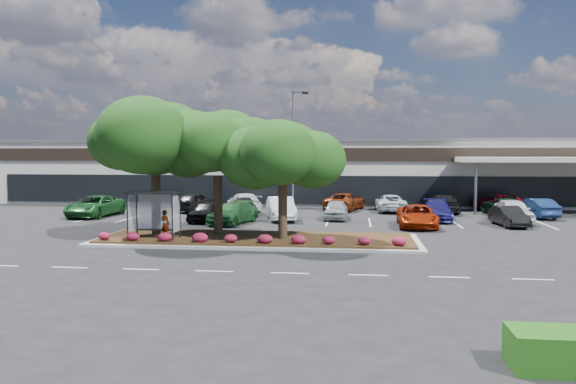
# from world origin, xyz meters

# --- Properties ---
(ground) EXTENTS (160.00, 160.00, 0.00)m
(ground) POSITION_xyz_m (0.00, 0.00, 0.00)
(ground) COLOR black
(ground) RESTS_ON ground
(retail_store) EXTENTS (80.40, 25.20, 6.25)m
(retail_store) POSITION_xyz_m (0.06, 33.91, 3.15)
(retail_store) COLOR beige
(retail_store) RESTS_ON ground
(landscape_island) EXTENTS (18.00, 6.00, 0.26)m
(landscape_island) POSITION_xyz_m (-2.00, 4.00, 0.12)
(landscape_island) COLOR #9E9F9A
(landscape_island) RESTS_ON ground
(lane_markings) EXTENTS (33.12, 20.06, 0.01)m
(lane_markings) POSITION_xyz_m (-0.14, 10.42, 0.01)
(lane_markings) COLOR silver
(lane_markings) RESTS_ON ground
(shrub_row) EXTENTS (17.00, 0.80, 0.50)m
(shrub_row) POSITION_xyz_m (-2.00, 1.90, 0.51)
(shrub_row) COLOR maroon
(shrub_row) RESTS_ON landscape_island
(bus_shelter) EXTENTS (2.75, 1.55, 2.59)m
(bus_shelter) POSITION_xyz_m (-7.50, 2.95, 2.31)
(bus_shelter) COLOR black
(bus_shelter) RESTS_ON landscape_island
(island_tree_west) EXTENTS (7.20, 7.20, 7.89)m
(island_tree_west) POSITION_xyz_m (-8.00, 4.50, 4.21)
(island_tree_west) COLOR black
(island_tree_west) RESTS_ON landscape_island
(island_tree_mid) EXTENTS (6.60, 6.60, 7.32)m
(island_tree_mid) POSITION_xyz_m (-4.50, 5.20, 3.92)
(island_tree_mid) COLOR black
(island_tree_mid) RESTS_ON landscape_island
(island_tree_east) EXTENTS (5.80, 5.80, 6.50)m
(island_tree_east) POSITION_xyz_m (-0.50, 3.70, 3.51)
(island_tree_east) COLOR black
(island_tree_east) RESTS_ON landscape_island
(conifer_north_west) EXTENTS (4.40, 4.40, 10.00)m
(conifer_north_west) POSITION_xyz_m (-30.00, 46.00, 5.00)
(conifer_north_west) COLOR black
(conifer_north_west) RESTS_ON ground
(person_waiting) EXTENTS (0.68, 0.57, 1.59)m
(person_waiting) POSITION_xyz_m (-6.85, 2.73, 1.05)
(person_waiting) COLOR #594C47
(person_waiting) RESTS_ON landscape_island
(light_pole) EXTENTS (1.43, 0.69, 9.71)m
(light_pole) POSITION_xyz_m (-1.21, 16.11, 4.30)
(light_pole) COLOR #9E9F9A
(light_pole) RESTS_ON ground
(car_0) EXTENTS (3.12, 6.00, 1.61)m
(car_0) POSITION_xyz_m (-16.70, 14.76, 0.81)
(car_0) COLOR #1B5522
(car_0) RESTS_ON ground
(car_1) EXTENTS (2.25, 4.48, 1.46)m
(car_1) POSITION_xyz_m (-7.20, 12.69, 0.73)
(car_1) COLOR black
(car_1) RESTS_ON ground
(car_2) EXTENTS (3.34, 5.49, 1.49)m
(car_2) POSITION_xyz_m (-5.07, 11.75, 0.74)
(car_2) COLOR #1F5426
(car_2) RESTS_ON ground
(car_3) EXTENTS (2.97, 5.42, 1.69)m
(car_3) POSITION_xyz_m (-2.00, 14.21, 0.85)
(car_3) COLOR silver
(car_3) RESTS_ON ground
(car_4) EXTENTS (1.78, 4.23, 1.43)m
(car_4) POSITION_xyz_m (2.03, 15.07, 0.71)
(car_4) COLOR #A1A6AE
(car_4) RESTS_ON ground
(car_5) EXTENTS (2.58, 5.40, 1.49)m
(car_5) POSITION_xyz_m (7.55, 11.23, 0.74)
(car_5) COLOR #9D2606
(car_5) RESTS_ON ground
(car_6) EXTENTS (2.46, 5.24, 1.48)m
(car_6) POSITION_xyz_m (9.40, 15.18, 0.74)
(car_6) COLOR #181654
(car_6) RESTS_ON ground
(car_7) EXTENTS (1.90, 4.26, 1.36)m
(car_7) POSITION_xyz_m (13.77, 12.49, 0.68)
(car_7) COLOR black
(car_7) RESTS_ON ground
(car_8) EXTENTS (2.03, 4.98, 1.69)m
(car_8) POSITION_xyz_m (14.55, 14.39, 0.85)
(car_8) COLOR silver
(car_8) RESTS_ON ground
(car_9) EXTENTS (2.95, 5.10, 1.63)m
(car_9) POSITION_xyz_m (-10.00, 19.24, 0.82)
(car_9) COLOR black
(car_9) RESTS_ON ground
(car_10) EXTENTS (2.71, 4.94, 1.36)m
(car_10) POSITION_xyz_m (-5.58, 18.09, 0.68)
(car_10) COLOR black
(car_10) RESTS_ON ground
(car_11) EXTENTS (4.14, 5.77, 1.55)m
(car_11) POSITION_xyz_m (-5.91, 19.82, 0.78)
(car_11) COLOR white
(car_11) RESTS_ON ground
(car_12) EXTENTS (3.91, 5.89, 1.50)m
(car_12) POSITION_xyz_m (2.56, 21.99, 0.75)
(car_12) COLOR maroon
(car_12) RESTS_ON ground
(car_13) EXTENTS (2.53, 5.24, 1.44)m
(car_13) POSITION_xyz_m (6.40, 21.08, 0.72)
(car_13) COLOR silver
(car_13) RESTS_ON ground
(car_14) EXTENTS (2.59, 5.44, 1.53)m
(car_14) POSITION_xyz_m (10.59, 20.76, 0.77)
(car_14) COLOR black
(car_14) RESTS_ON ground
(car_15) EXTENTS (3.01, 5.30, 1.40)m
(car_15) POSITION_xyz_m (15.18, 19.36, 0.70)
(car_15) COLOR #1B4E2B
(car_15) RESTS_ON ground
(car_16) EXTENTS (4.12, 6.28, 1.61)m
(car_16) POSITION_xyz_m (15.35, 21.60, 0.80)
(car_16) COLOR maroon
(car_16) RESTS_ON ground
(car_17) EXTENTS (2.45, 4.77, 1.50)m
(car_17) POSITION_xyz_m (17.16, 17.88, 0.75)
(car_17) COLOR navy
(car_17) RESTS_ON ground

